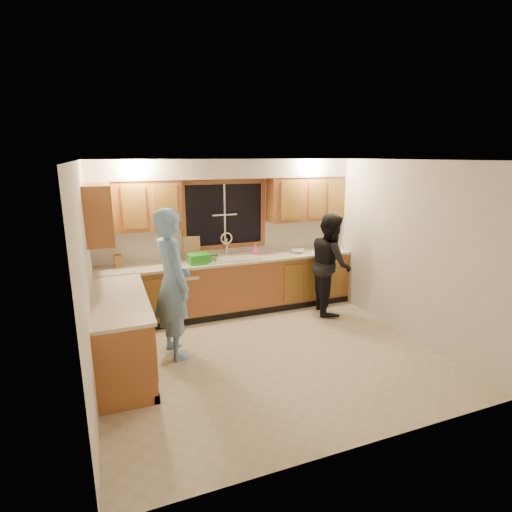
{
  "coord_description": "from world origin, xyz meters",
  "views": [
    {
      "loc": [
        -1.89,
        -4.43,
        2.55
      ],
      "look_at": [
        0.08,
        0.65,
        1.18
      ],
      "focal_mm": 28.0,
      "sensor_mm": 36.0,
      "label": 1
    }
  ],
  "objects_px": {
    "knife_block": "(118,261)",
    "sink": "(230,262)",
    "stove": "(124,354)",
    "man": "(173,284)",
    "dishwasher": "(180,295)",
    "dish_crate": "(199,258)",
    "bowl": "(297,251)",
    "woman": "(330,263)",
    "soap_bottle": "(255,249)"
  },
  "relations": [
    {
      "from": "knife_block",
      "to": "woman",
      "type": "bearing_deg",
      "value": -19.38
    },
    {
      "from": "man",
      "to": "woman",
      "type": "distance_m",
      "value": 2.74
    },
    {
      "from": "sink",
      "to": "bowl",
      "type": "xyz_separation_m",
      "value": [
        1.2,
        -0.05,
        0.08
      ]
    },
    {
      "from": "knife_block",
      "to": "sink",
      "type": "bearing_deg",
      "value": -10.98
    },
    {
      "from": "woman",
      "to": "knife_block",
      "type": "relative_size",
      "value": 8.49
    },
    {
      "from": "sink",
      "to": "woman",
      "type": "bearing_deg",
      "value": -20.4
    },
    {
      "from": "man",
      "to": "dish_crate",
      "type": "xyz_separation_m",
      "value": [
        0.59,
        1.04,
        0.03
      ]
    },
    {
      "from": "dishwasher",
      "to": "bowl",
      "type": "bearing_deg",
      "value": -1.09
    },
    {
      "from": "dishwasher",
      "to": "stove",
      "type": "relative_size",
      "value": 0.91
    },
    {
      "from": "dishwasher",
      "to": "bowl",
      "type": "distance_m",
      "value": 2.12
    },
    {
      "from": "stove",
      "to": "bowl",
      "type": "xyz_separation_m",
      "value": [
        3.0,
        1.77,
        0.5
      ]
    },
    {
      "from": "sink",
      "to": "dishwasher",
      "type": "bearing_deg",
      "value": -179.01
    },
    {
      "from": "sink",
      "to": "woman",
      "type": "distance_m",
      "value": 1.64
    },
    {
      "from": "dish_crate",
      "to": "soap_bottle",
      "type": "relative_size",
      "value": 1.61
    },
    {
      "from": "woman",
      "to": "soap_bottle",
      "type": "distance_m",
      "value": 1.27
    },
    {
      "from": "sink",
      "to": "bowl",
      "type": "bearing_deg",
      "value": -2.57
    },
    {
      "from": "dish_crate",
      "to": "bowl",
      "type": "relative_size",
      "value": 1.46
    },
    {
      "from": "stove",
      "to": "man",
      "type": "height_order",
      "value": "man"
    },
    {
      "from": "dishwasher",
      "to": "dish_crate",
      "type": "bearing_deg",
      "value": -15.43
    },
    {
      "from": "man",
      "to": "bowl",
      "type": "height_order",
      "value": "man"
    },
    {
      "from": "dish_crate",
      "to": "man",
      "type": "bearing_deg",
      "value": -119.31
    },
    {
      "from": "dishwasher",
      "to": "bowl",
      "type": "height_order",
      "value": "bowl"
    },
    {
      "from": "woman",
      "to": "man",
      "type": "bearing_deg",
      "value": 118.79
    },
    {
      "from": "sink",
      "to": "knife_block",
      "type": "xyz_separation_m",
      "value": [
        -1.73,
        0.1,
        0.15
      ]
    },
    {
      "from": "sink",
      "to": "dish_crate",
      "type": "relative_size",
      "value": 2.64
    },
    {
      "from": "stove",
      "to": "soap_bottle",
      "type": "height_order",
      "value": "soap_bottle"
    },
    {
      "from": "sink",
      "to": "knife_block",
      "type": "bearing_deg",
      "value": 176.85
    },
    {
      "from": "stove",
      "to": "man",
      "type": "xyz_separation_m",
      "value": [
        0.67,
        0.68,
        0.52
      ]
    },
    {
      "from": "stove",
      "to": "knife_block",
      "type": "bearing_deg",
      "value": 87.86
    },
    {
      "from": "bowl",
      "to": "stove",
      "type": "bearing_deg",
      "value": -149.41
    },
    {
      "from": "bowl",
      "to": "dish_crate",
      "type": "bearing_deg",
      "value": -178.53
    },
    {
      "from": "dish_crate",
      "to": "soap_bottle",
      "type": "xyz_separation_m",
      "value": [
        1.01,
        0.18,
        0.03
      ]
    },
    {
      "from": "sink",
      "to": "man",
      "type": "bearing_deg",
      "value": -134.77
    },
    {
      "from": "dishwasher",
      "to": "knife_block",
      "type": "xyz_separation_m",
      "value": [
        -0.88,
        0.11,
        0.61
      ]
    },
    {
      "from": "man",
      "to": "bowl",
      "type": "distance_m",
      "value": 2.57
    },
    {
      "from": "soap_bottle",
      "to": "bowl",
      "type": "xyz_separation_m",
      "value": [
        0.73,
        -0.13,
        -0.07
      ]
    },
    {
      "from": "soap_bottle",
      "to": "dishwasher",
      "type": "bearing_deg",
      "value": -175.93
    },
    {
      "from": "man",
      "to": "knife_block",
      "type": "xyz_separation_m",
      "value": [
        -0.6,
        1.24,
        0.05
      ]
    },
    {
      "from": "stove",
      "to": "man",
      "type": "bearing_deg",
      "value": 45.66
    },
    {
      "from": "knife_block",
      "to": "soap_bottle",
      "type": "bearing_deg",
      "value": -8.25
    },
    {
      "from": "dishwasher",
      "to": "woman",
      "type": "distance_m",
      "value": 2.49
    },
    {
      "from": "knife_block",
      "to": "bowl",
      "type": "distance_m",
      "value": 2.93
    },
    {
      "from": "dishwasher",
      "to": "dish_crate",
      "type": "distance_m",
      "value": 0.67
    },
    {
      "from": "man",
      "to": "woman",
      "type": "bearing_deg",
      "value": -88.03
    },
    {
      "from": "sink",
      "to": "stove",
      "type": "height_order",
      "value": "sink"
    },
    {
      "from": "woman",
      "to": "dish_crate",
      "type": "bearing_deg",
      "value": 93.97
    },
    {
      "from": "dish_crate",
      "to": "stove",
      "type": "bearing_deg",
      "value": -125.98
    },
    {
      "from": "sink",
      "to": "stove",
      "type": "xyz_separation_m",
      "value": [
        -1.8,
        -1.82,
        -0.41
      ]
    },
    {
      "from": "sink",
      "to": "woman",
      "type": "height_order",
      "value": "woman"
    },
    {
      "from": "bowl",
      "to": "knife_block",
      "type": "bearing_deg",
      "value": 177.09
    }
  ]
}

